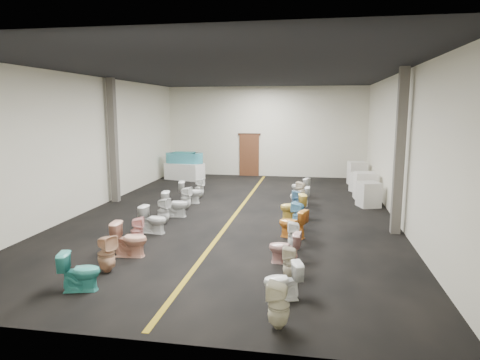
% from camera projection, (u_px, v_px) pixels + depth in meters
% --- Properties ---
extents(floor, '(16.00, 16.00, 0.00)m').
position_uv_depth(floor, '(237.00, 213.00, 14.15)').
color(floor, black).
rests_on(floor, ground).
extents(ceiling, '(16.00, 16.00, 0.00)m').
position_uv_depth(ceiling, '(236.00, 73.00, 13.40)').
color(ceiling, black).
rests_on(ceiling, ground).
extents(wall_back, '(10.00, 0.00, 10.00)m').
position_uv_depth(wall_back, '(265.00, 132.00, 21.54)').
color(wall_back, beige).
rests_on(wall_back, ground).
extents(wall_front, '(10.00, 0.00, 10.00)m').
position_uv_depth(wall_front, '(134.00, 193.00, 6.00)').
color(wall_front, beige).
rests_on(wall_front, ground).
extents(wall_left, '(0.00, 16.00, 16.00)m').
position_uv_depth(wall_left, '(93.00, 143.00, 14.63)').
color(wall_left, beige).
rests_on(wall_left, ground).
extents(wall_right, '(0.00, 16.00, 16.00)m').
position_uv_depth(wall_right, '(399.00, 147.00, 12.92)').
color(wall_right, beige).
rests_on(wall_right, ground).
extents(aisle_stripe, '(0.12, 15.60, 0.01)m').
position_uv_depth(aisle_stripe, '(237.00, 213.00, 14.15)').
color(aisle_stripe, olive).
rests_on(aisle_stripe, floor).
extents(back_door, '(1.00, 0.10, 2.10)m').
position_uv_depth(back_door, '(249.00, 155.00, 21.82)').
color(back_door, '#562D19').
rests_on(back_door, floor).
extents(door_frame, '(1.15, 0.08, 0.10)m').
position_uv_depth(door_frame, '(249.00, 134.00, 21.65)').
color(door_frame, '#331C11').
rests_on(door_frame, back_door).
extents(column_left, '(0.25, 0.25, 4.50)m').
position_uv_depth(column_left, '(113.00, 141.00, 15.55)').
color(column_left, '#59544C').
rests_on(column_left, floor).
extents(column_right, '(0.25, 0.25, 4.50)m').
position_uv_depth(column_right, '(400.00, 152.00, 11.51)').
color(column_right, '#59544C').
rests_on(column_right, floor).
extents(display_table, '(1.96, 1.34, 0.79)m').
position_uv_depth(display_table, '(185.00, 171.00, 20.75)').
color(display_table, white).
rests_on(display_table, floor).
extents(bathtub, '(1.86, 0.71, 0.55)m').
position_uv_depth(bathtub, '(184.00, 158.00, 20.64)').
color(bathtub, teal).
rests_on(bathtub, display_table).
extents(appliance_crate_a, '(0.86, 0.86, 0.87)m').
position_uv_depth(appliance_crate_a, '(369.00, 194.00, 14.98)').
color(appliance_crate_a, beige).
rests_on(appliance_crate_a, floor).
extents(appliance_crate_b, '(0.81, 0.81, 1.03)m').
position_uv_depth(appliance_crate_b, '(365.00, 186.00, 16.22)').
color(appliance_crate_b, silver).
rests_on(appliance_crate_b, floor).
extents(appliance_crate_c, '(0.94, 0.94, 0.80)m').
position_uv_depth(appliance_crate_c, '(361.00, 182.00, 17.61)').
color(appliance_crate_c, silver).
rests_on(appliance_crate_c, floor).
extents(appliance_crate_d, '(0.84, 0.84, 1.05)m').
position_uv_depth(appliance_crate_d, '(357.00, 173.00, 19.28)').
color(appliance_crate_d, silver).
rests_on(appliance_crate_d, floor).
extents(toilet_left_0, '(0.83, 0.60, 0.76)m').
position_uv_depth(toilet_left_0, '(80.00, 271.00, 8.07)').
color(toilet_left_0, teal).
rests_on(toilet_left_0, floor).
extents(toilet_left_1, '(0.48, 0.48, 0.81)m').
position_uv_depth(toilet_left_1, '(106.00, 254.00, 8.98)').
color(toilet_left_1, '#E0AC87').
rests_on(toilet_left_1, floor).
extents(toilet_left_2, '(0.85, 0.53, 0.82)m').
position_uv_depth(toilet_left_2, '(130.00, 239.00, 9.95)').
color(toilet_left_2, '#E8A78B').
rests_on(toilet_left_2, floor).
extents(toilet_left_3, '(0.40, 0.40, 0.71)m').
position_uv_depth(toilet_left_3, '(137.00, 231.00, 10.80)').
color(toilet_left_3, '#F5ACA7').
rests_on(toilet_left_3, floor).
extents(toilet_left_4, '(0.78, 0.49, 0.76)m').
position_uv_depth(toilet_left_4, '(154.00, 219.00, 11.82)').
color(toilet_left_4, silver).
rests_on(toilet_left_4, floor).
extents(toilet_left_5, '(0.43, 0.42, 0.79)m').
position_uv_depth(toilet_left_5, '(163.00, 211.00, 12.74)').
color(toilet_left_5, silver).
rests_on(toilet_left_5, floor).
extents(toilet_left_6, '(0.84, 0.54, 0.82)m').
position_uv_depth(toilet_left_6, '(175.00, 204.00, 13.62)').
color(toilet_left_6, silver).
rests_on(toilet_left_6, floor).
extents(toilet_left_7, '(0.40, 0.39, 0.78)m').
position_uv_depth(toilet_left_7, '(186.00, 198.00, 14.58)').
color(toilet_left_7, white).
rests_on(toilet_left_7, floor).
extents(toilet_left_8, '(0.86, 0.58, 0.81)m').
position_uv_depth(toilet_left_8, '(190.00, 192.00, 15.54)').
color(toilet_left_8, silver).
rests_on(toilet_left_8, floor).
extents(toilet_left_9, '(0.38, 0.37, 0.76)m').
position_uv_depth(toilet_left_9, '(199.00, 188.00, 16.48)').
color(toilet_left_9, white).
rests_on(toilet_left_9, floor).
extents(toilet_right_0, '(0.39, 0.38, 0.76)m').
position_uv_depth(toilet_right_0, '(279.00, 305.00, 6.67)').
color(toilet_right_0, beige).
rests_on(toilet_right_0, floor).
extents(toilet_right_1, '(0.77, 0.57, 0.70)m').
position_uv_depth(toilet_right_1, '(283.00, 281.00, 7.68)').
color(toilet_right_1, white).
rests_on(toilet_right_1, floor).
extents(toilet_right_2, '(0.32, 0.31, 0.68)m').
position_uv_depth(toilet_right_2, '(290.00, 263.00, 8.63)').
color(toilet_right_2, beige).
rests_on(toilet_right_2, floor).
extents(toilet_right_3, '(0.74, 0.46, 0.72)m').
position_uv_depth(toilet_right_3, '(285.00, 248.00, 9.50)').
color(toilet_right_3, '#CF9893').
rests_on(toilet_right_3, floor).
extents(toilet_right_4, '(0.36, 0.35, 0.71)m').
position_uv_depth(toilet_right_4, '(294.00, 235.00, 10.43)').
color(toilet_right_4, white).
rests_on(toilet_right_4, floor).
extents(toilet_right_5, '(0.87, 0.67, 0.78)m').
position_uv_depth(toilet_right_5, '(293.00, 223.00, 11.38)').
color(toilet_right_5, orange).
rests_on(toilet_right_5, floor).
extents(toilet_right_6, '(0.46, 0.46, 0.78)m').
position_uv_depth(toilet_right_6, '(298.00, 215.00, 12.23)').
color(toilet_right_6, '#77BCDD').
rests_on(toilet_right_6, floor).
extents(toilet_right_7, '(0.88, 0.65, 0.80)m').
position_uv_depth(toilet_right_7, '(293.00, 207.00, 13.26)').
color(toilet_right_7, '#F3CC53').
rests_on(toilet_right_7, floor).
extents(toilet_right_8, '(0.38, 0.37, 0.76)m').
position_uv_depth(toilet_right_8, '(297.00, 202.00, 14.07)').
color(toilet_right_8, '#6CA2CD').
rests_on(toilet_right_8, floor).
extents(toilet_right_9, '(0.71, 0.42, 0.71)m').
position_uv_depth(toilet_right_9, '(300.00, 196.00, 15.08)').
color(toilet_right_9, white).
rests_on(toilet_right_9, floor).
extents(toilet_right_10, '(0.43, 0.43, 0.73)m').
position_uv_depth(toilet_right_10, '(301.00, 191.00, 15.89)').
color(toilet_right_10, beige).
rests_on(toilet_right_10, floor).
extents(toilet_right_11, '(0.81, 0.64, 0.72)m').
position_uv_depth(toilet_right_11, '(300.00, 187.00, 16.89)').
color(toilet_right_11, white).
rests_on(toilet_right_11, floor).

